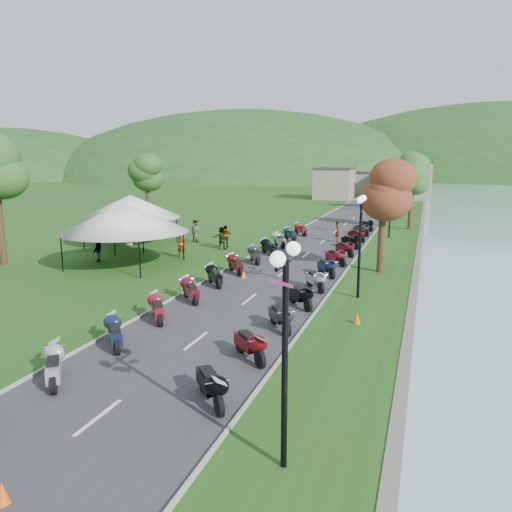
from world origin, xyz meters
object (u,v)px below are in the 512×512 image
(streetlamp_near, at_px, (285,363))
(pedestrian_c, at_px, (98,262))
(vendor_tent_main, at_px, (125,235))
(pedestrian_b, at_px, (196,242))
(pedestrian_a, at_px, (182,258))

(streetlamp_near, relative_size, pedestrian_c, 2.67)
(vendor_tent_main, height_order, pedestrian_c, vendor_tent_main)
(streetlamp_near, distance_m, pedestrian_c, 25.37)
(pedestrian_b, bearing_deg, pedestrian_c, 96.68)
(vendor_tent_main, relative_size, pedestrian_b, 2.98)
(vendor_tent_main, distance_m, pedestrian_b, 10.05)
(pedestrian_c, bearing_deg, pedestrian_b, 147.51)
(streetlamp_near, relative_size, pedestrian_a, 3.03)
(pedestrian_c, bearing_deg, vendor_tent_main, 63.67)
(pedestrian_a, bearing_deg, pedestrian_b, 77.17)
(vendor_tent_main, bearing_deg, pedestrian_b, 88.99)
(streetlamp_near, distance_m, pedestrian_b, 31.24)
(pedestrian_b, distance_m, pedestrian_c, 9.79)
(pedestrian_b, bearing_deg, streetlamp_near, 142.08)
(vendor_tent_main, relative_size, pedestrian_a, 3.30)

